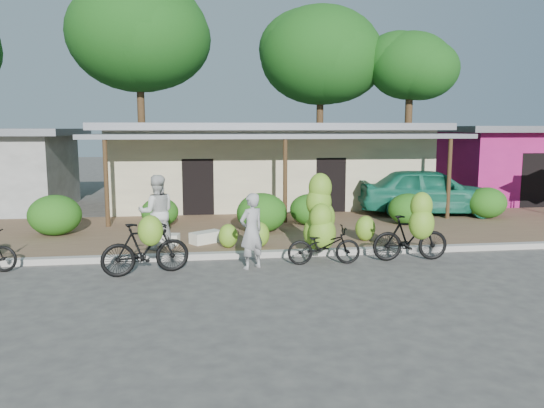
{
  "coord_description": "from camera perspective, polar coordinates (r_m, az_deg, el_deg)",
  "views": [
    {
      "loc": [
        -2.73,
        -10.73,
        3.17
      ],
      "look_at": [
        -0.87,
        2.87,
        1.2
      ],
      "focal_mm": 35.0,
      "sensor_mm": 36.0,
      "label": 1
    }
  ],
  "objects": [
    {
      "name": "ground",
      "position": [
        11.51,
        6.3,
        -7.87
      ],
      "size": [
        100.0,
        100.0,
        0.0
      ],
      "primitive_type": "plane",
      "color": "#464441",
      "rests_on": "ground"
    },
    {
      "name": "sidewalk",
      "position": [
        16.26,
        2.03,
        -2.86
      ],
      "size": [
        60.0,
        6.0,
        0.12
      ],
      "primitive_type": "cube",
      "color": "brown",
      "rests_on": "ground"
    },
    {
      "name": "curb",
      "position": [
        13.38,
        4.22,
        -5.23
      ],
      "size": [
        60.0,
        0.25,
        0.15
      ],
      "primitive_type": "cube",
      "color": "#A8A399",
      "rests_on": "ground"
    },
    {
      "name": "shop_main",
      "position": [
        21.88,
        -0.6,
        4.38
      ],
      "size": [
        13.0,
        8.5,
        3.35
      ],
      "color": "beige",
      "rests_on": "ground"
    },
    {
      "name": "shop_pink",
      "position": [
        25.47,
        23.59,
        4.12
      ],
      "size": [
        6.0,
        6.0,
        3.25
      ],
      "color": "#AF1B6A",
      "rests_on": "ground"
    },
    {
      "name": "tree_far_center",
      "position": [
        27.37,
        -14.56,
        17.37
      ],
      "size": [
        6.72,
        6.72,
        10.25
      ],
      "color": "#49321D",
      "rests_on": "ground"
    },
    {
      "name": "tree_center_right",
      "position": [
        28.25,
        4.82,
        15.8
      ],
      "size": [
        6.25,
        6.22,
        9.32
      ],
      "color": "#49321D",
      "rests_on": "ground"
    },
    {
      "name": "tree_near_right",
      "position": [
        27.43,
        14.2,
        14.37
      ],
      "size": [
        4.27,
        4.07,
        7.85
      ],
      "color": "#49321D",
      "rests_on": "ground"
    },
    {
      "name": "hedge_0",
      "position": [
        16.39,
        -22.33,
        -1.11
      ],
      "size": [
        1.49,
        1.34,
        1.16
      ],
      "primitive_type": "ellipsoid",
      "color": "#295A14",
      "rests_on": "sidewalk"
    },
    {
      "name": "hedge_1",
      "position": [
        16.92,
        -11.98,
        -0.84
      ],
      "size": [
        1.16,
        1.04,
        0.91
      ],
      "primitive_type": "ellipsoid",
      "color": "#295A14",
      "rests_on": "sidewalk"
    },
    {
      "name": "hedge_2",
      "position": [
        15.61,
        -1.11,
        -0.94
      ],
      "size": [
        1.49,
        1.34,
        1.16
      ],
      "primitive_type": "ellipsoid",
      "color": "#295A14",
      "rests_on": "sidewalk"
    },
    {
      "name": "hedge_3",
      "position": [
        16.82,
        4.08,
        -0.59
      ],
      "size": [
        1.27,
        1.14,
        0.99
      ],
      "primitive_type": "ellipsoid",
      "color": "#295A14",
      "rests_on": "sidewalk"
    },
    {
      "name": "hedge_4",
      "position": [
        17.4,
        14.44,
        -0.53
      ],
      "size": [
        1.28,
        1.15,
        1.0
      ],
      "primitive_type": "ellipsoid",
      "color": "#295A14",
      "rests_on": "sidewalk"
    },
    {
      "name": "hedge_5",
      "position": [
        19.48,
        22.08,
        0.12
      ],
      "size": [
        1.35,
        1.22,
        1.05
      ],
      "primitive_type": "ellipsoid",
      "color": "#295A14",
      "rests_on": "sidewalk"
    },
    {
      "name": "bike_left",
      "position": [
        11.8,
        -13.4,
        -4.5
      ],
      "size": [
        1.98,
        1.36,
        1.41
      ],
      "rotation": [
        0.0,
        0.0,
        1.85
      ],
      "color": "black",
      "rests_on": "ground"
    },
    {
      "name": "bike_center",
      "position": [
        12.68,
        5.35,
        -2.57
      ],
      "size": [
        1.73,
        1.17,
        2.1
      ],
      "rotation": [
        0.0,
        0.0,
        1.54
      ],
      "color": "black",
      "rests_on": "ground"
    },
    {
      "name": "bike_right",
      "position": [
        13.01,
        14.93,
        -3.01
      ],
      "size": [
        1.86,
        1.18,
        1.74
      ],
      "rotation": [
        0.0,
        0.0,
        1.54
      ],
      "color": "black",
      "rests_on": "ground"
    },
    {
      "name": "loose_banana_a",
      "position": [
        13.67,
        -4.74,
        -3.43
      ],
      "size": [
        0.49,
        0.42,
        0.62
      ],
      "primitive_type": "ellipsoid",
      "color": "#86B22C",
      "rests_on": "sidewalk"
    },
    {
      "name": "loose_banana_b",
      "position": [
        13.7,
        -1.38,
        -3.29
      ],
      "size": [
        0.53,
        0.45,
        0.66
      ],
      "primitive_type": "ellipsoid",
      "color": "#86B22C",
      "rests_on": "sidewalk"
    },
    {
      "name": "loose_banana_c",
      "position": [
        14.67,
        10.01,
        -2.59
      ],
      "size": [
        0.55,
        0.47,
        0.69
      ],
      "primitive_type": "ellipsoid",
      "color": "#86B22C",
      "rests_on": "sidewalk"
    },
    {
      "name": "sack_near",
      "position": [
        14.34,
        -7.1,
        -3.56
      ],
      "size": [
        0.93,
        0.81,
        0.3
      ],
      "primitive_type": "cube",
      "rotation": [
        0.0,
        0.0,
        0.6
      ],
      "color": "white",
      "rests_on": "sidewalk"
    },
    {
      "name": "sack_far",
      "position": [
        14.3,
        -11.47,
        -3.74
      ],
      "size": [
        0.81,
        0.51,
        0.28
      ],
      "primitive_type": "cube",
      "rotation": [
        0.0,
        0.0,
        -0.18
      ],
      "color": "white",
      "rests_on": "sidewalk"
    },
    {
      "name": "vendor",
      "position": [
        12.0,
        -2.22,
        -2.92
      ],
      "size": [
        0.75,
        0.69,
        1.73
      ],
      "primitive_type": "imported",
      "rotation": [
        0.0,
        0.0,
        3.71
      ],
      "color": "#969696",
      "rests_on": "ground"
    },
    {
      "name": "bystander",
      "position": [
        13.69,
        -12.29,
        -0.86
      ],
      "size": [
        1.0,
        0.83,
        1.89
      ],
      "primitive_type": "imported",
      "rotation": [
        0.0,
        0.0,
        3.27
      ],
      "color": "silver",
      "rests_on": "sidewalk"
    },
    {
      "name": "teal_van",
      "position": [
        19.6,
        16.58,
        1.34
      ],
      "size": [
        5.15,
        2.74,
        1.67
      ],
      "primitive_type": "imported",
      "rotation": [
        0.0,
        0.0,
        1.41
      ],
      "color": "#197155",
      "rests_on": "sidewalk"
    }
  ]
}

